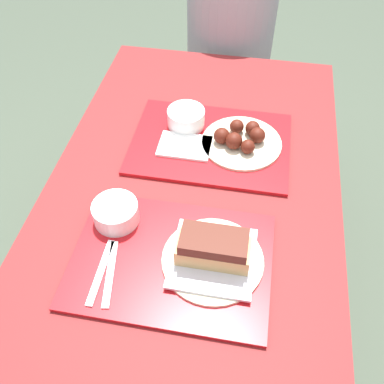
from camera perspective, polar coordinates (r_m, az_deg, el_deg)
The scene contains 14 objects.
ground_plane at distance 1.77m, azimuth -0.45°, elevation -18.46°, with size 12.00×12.00×0.00m, color #424C3D.
picnic_table at distance 1.18m, azimuth -0.64°, elevation -5.80°, with size 0.79×1.50×0.78m.
picnic_bench_far at distance 2.07m, azimuth 4.43°, elevation 11.36°, with size 0.75×0.28×0.46m.
tray_near at distance 1.00m, azimuth -2.76°, elevation -9.08°, with size 0.46×0.33×0.01m.
tray_far at distance 1.26m, azimuth 2.49°, elevation 6.49°, with size 0.46×0.33×0.01m.
bowl_coleslaw_near at distance 1.05m, azimuth -10.15°, elevation -2.63°, with size 0.11×0.11×0.05m.
brisket_sandwich_plate at distance 0.97m, azimuth 2.84°, elevation -8.11°, with size 0.23×0.23×0.09m.
plastic_fork_near at distance 1.00m, azimuth -12.06°, elevation -10.35°, with size 0.02×0.17×0.00m.
plastic_knife_near at distance 0.99m, azimuth -10.85°, elevation -10.58°, with size 0.05×0.17×0.00m.
condiment_packet at distance 1.03m, azimuth -0.90°, elevation -5.50°, with size 0.04×0.03×0.01m.
bowl_coleslaw_far at distance 1.30m, azimuth -0.80°, elevation 9.97°, with size 0.11×0.11×0.05m.
wings_plate_far at distance 1.25m, azimuth 6.57°, elevation 7.06°, with size 0.23×0.23×0.06m.
napkin_far at distance 1.24m, azimuth -0.98°, elevation 6.15°, with size 0.15×0.10×0.01m.
person_seated_across at distance 1.86m, azimuth 5.25°, elevation 20.79°, with size 0.35×0.35×0.73m.
Camera 1 is at (0.13, -0.68, 1.63)m, focal length 40.00 mm.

